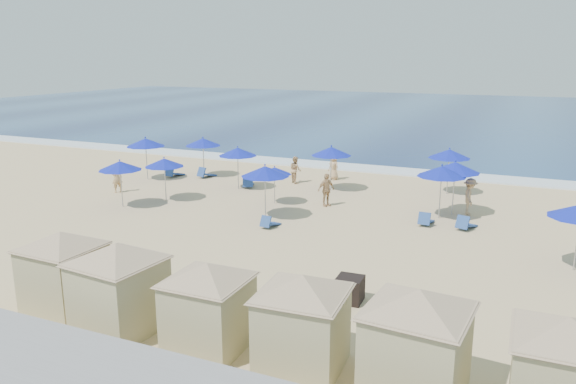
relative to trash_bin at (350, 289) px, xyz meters
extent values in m
plane|color=#D1B685|center=(-4.85, 5.40, -0.41)|extent=(160.00, 160.00, 0.00)
cube|color=navy|center=(-4.85, 60.40, -0.38)|extent=(160.00, 80.00, 0.06)
cube|color=white|center=(-4.85, 20.90, -0.37)|extent=(160.00, 2.50, 0.08)
cube|color=gray|center=(-4.85, -7.60, 0.14)|extent=(160.00, 2.20, 1.10)
cube|color=black|center=(0.00, 0.00, 0.00)|extent=(0.85, 0.85, 0.81)
cube|color=tan|center=(-7.88, -4.03, 0.59)|extent=(2.06, 2.06, 1.99)
cube|color=tan|center=(-7.88, -4.03, 1.58)|extent=(2.16, 2.16, 0.08)
pyramid|color=tan|center=(-7.88, -4.03, 2.08)|extent=(4.35, 4.35, 0.50)
cube|color=tan|center=(-5.37, -4.47, 0.63)|extent=(2.27, 2.27, 2.08)
cube|color=tan|center=(-5.37, -4.47, 1.67)|extent=(2.39, 2.39, 0.08)
pyramid|color=tan|center=(-5.37, -4.47, 2.19)|extent=(4.53, 4.53, 0.52)
cube|color=tan|center=(-2.54, -4.29, 0.56)|extent=(1.94, 1.94, 1.93)
cube|color=tan|center=(-2.54, -4.29, 1.52)|extent=(2.04, 2.04, 0.08)
pyramid|color=tan|center=(-2.54, -4.29, 2.00)|extent=(4.22, 4.22, 0.48)
cube|color=tan|center=(0.12, -4.20, 0.59)|extent=(2.11, 2.11, 1.99)
cube|color=tan|center=(0.12, -4.20, 1.58)|extent=(2.22, 2.22, 0.08)
pyramid|color=tan|center=(0.12, -4.20, 2.08)|extent=(4.35, 4.35, 0.50)
cube|color=tan|center=(2.93, -4.26, 0.65)|extent=(2.27, 2.27, 2.11)
cube|color=tan|center=(2.93, -4.26, 1.70)|extent=(2.38, 2.38, 0.08)
pyramid|color=tan|center=(2.93, -4.26, 2.23)|extent=(4.61, 4.61, 0.53)
cube|color=tan|center=(5.95, -4.09, 0.59)|extent=(2.03, 2.03, 2.00)
cube|color=tan|center=(5.95, -4.09, 1.60)|extent=(2.13, 2.13, 0.08)
pyramid|color=tan|center=(5.95, -4.09, 2.10)|extent=(4.39, 4.39, 0.50)
cylinder|color=#A5A8AD|center=(-17.27, 12.06, 0.67)|extent=(0.06, 0.06, 2.16)
cone|color=#0F1EA9|center=(-17.27, 12.06, 1.95)|extent=(2.39, 2.39, 0.51)
sphere|color=#0F1EA9|center=(-17.27, 12.06, 2.27)|extent=(0.09, 0.09, 0.09)
cylinder|color=#A5A8AD|center=(-13.08, 8.24, 0.54)|extent=(0.05, 0.05, 1.90)
cone|color=#0F1EA9|center=(-13.08, 8.24, 1.66)|extent=(2.10, 2.10, 0.45)
sphere|color=#0F1EA9|center=(-13.08, 8.24, 1.94)|extent=(0.08, 0.08, 0.08)
cylinder|color=#A5A8AD|center=(-14.52, 14.33, 0.62)|extent=(0.05, 0.05, 2.05)
cone|color=#0F1EA9|center=(-14.52, 14.33, 1.83)|extent=(2.27, 2.27, 0.49)
sphere|color=#0F1EA9|center=(-14.52, 14.33, 2.13)|extent=(0.09, 0.09, 0.09)
cylinder|color=#A5A8AD|center=(-14.30, 6.18, 0.59)|extent=(0.05, 0.05, 1.99)
cone|color=#0F1EA9|center=(-14.30, 6.18, 1.76)|extent=(2.20, 2.20, 0.47)
sphere|color=#0F1EA9|center=(-14.30, 6.18, 2.05)|extent=(0.08, 0.08, 0.08)
cylinder|color=#A5A8AD|center=(-10.78, 12.15, 0.60)|extent=(0.05, 0.05, 2.02)
cone|color=#0F1EA9|center=(-10.78, 12.15, 1.80)|extent=(2.23, 2.23, 0.48)
sphere|color=#0F1EA9|center=(-10.78, 12.15, 2.09)|extent=(0.09, 0.09, 0.09)
cylinder|color=#A5A8AD|center=(-7.38, 9.98, 0.40)|extent=(0.04, 0.04, 1.62)
cone|color=#0F1EA9|center=(-7.38, 9.98, 1.37)|extent=(1.79, 1.79, 0.38)
sphere|color=#0F1EA9|center=(-7.38, 9.98, 1.60)|extent=(0.07, 0.07, 0.07)
cylinder|color=#A5A8AD|center=(-6.65, 7.39, 0.64)|extent=(0.06, 0.06, 2.10)
cone|color=#0F1EA9|center=(-6.65, 7.39, 1.89)|extent=(2.33, 2.33, 0.50)
sphere|color=#0F1EA9|center=(-6.65, 7.39, 2.19)|extent=(0.09, 0.09, 0.09)
cylinder|color=#A5A8AD|center=(-5.71, 14.03, 0.65)|extent=(0.06, 0.06, 2.10)
cone|color=#0F1EA9|center=(-5.71, 14.03, 1.89)|extent=(2.33, 2.33, 0.50)
sphere|color=#0F1EA9|center=(-5.71, 14.03, 2.20)|extent=(0.09, 0.09, 0.09)
cylinder|color=#A5A8AD|center=(1.02, 10.73, 0.65)|extent=(0.06, 0.06, 2.11)
cone|color=#0F1EA9|center=(1.02, 10.73, 1.90)|extent=(2.34, 2.34, 0.50)
sphere|color=#0F1EA9|center=(1.02, 10.73, 2.21)|extent=(0.09, 0.09, 0.09)
cylinder|color=#A5A8AD|center=(0.60, 15.91, 0.65)|extent=(0.06, 0.06, 2.11)
cone|color=#0F1EA9|center=(0.60, 15.91, 1.89)|extent=(2.33, 2.33, 0.50)
sphere|color=#0F1EA9|center=(0.60, 15.91, 2.20)|extent=(0.09, 0.09, 0.09)
cylinder|color=#A5A8AD|center=(1.50, 11.70, 0.68)|extent=(0.06, 0.06, 2.17)
cone|color=#0F1EA9|center=(1.50, 11.70, 1.96)|extent=(2.40, 2.40, 0.51)
sphere|color=#0F1EA9|center=(1.50, 11.70, 2.27)|extent=(0.09, 0.09, 0.09)
cube|color=navy|center=(-16.22, 13.54, -0.23)|extent=(0.71, 1.36, 0.36)
cube|color=navy|center=(-16.26, 12.98, 0.04)|extent=(0.64, 0.40, 0.64)
cube|color=navy|center=(-14.21, 14.22, -0.24)|extent=(0.84, 1.33, 0.34)
cube|color=navy|center=(-14.33, 13.72, 0.01)|extent=(0.64, 0.46, 0.60)
cube|color=navy|center=(-10.48, 12.86, -0.24)|extent=(1.08, 1.41, 0.35)
cube|color=navy|center=(-10.26, 12.37, 0.02)|extent=(0.69, 0.57, 0.62)
cube|color=navy|center=(-5.78, 6.21, -0.26)|extent=(0.62, 1.11, 0.29)
cube|color=navy|center=(-5.84, 5.77, -0.05)|extent=(0.53, 0.35, 0.51)
cube|color=navy|center=(0.65, 9.53, -0.25)|extent=(0.59, 1.18, 0.32)
cube|color=navy|center=(0.63, 9.05, -0.02)|extent=(0.56, 0.34, 0.56)
cube|color=navy|center=(2.46, 9.59, -0.25)|extent=(0.89, 1.32, 0.33)
cube|color=navy|center=(2.31, 9.10, 0.00)|extent=(0.64, 0.48, 0.58)
imported|color=tan|center=(-16.67, 8.58, 0.45)|extent=(0.66, 0.74, 1.71)
imported|color=tan|center=(-8.36, 15.00, 0.41)|extent=(1.01, 1.00, 1.64)
imported|color=tan|center=(-4.74, 10.64, 0.46)|extent=(0.92, 1.08, 1.73)
imported|color=tan|center=(2.25, 11.99, 0.51)|extent=(0.88, 1.28, 1.83)
imported|color=tan|center=(-6.52, 16.81, 0.40)|extent=(0.94, 0.82, 1.61)
camera|label=1|loc=(4.97, -15.94, 7.25)|focal=35.00mm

